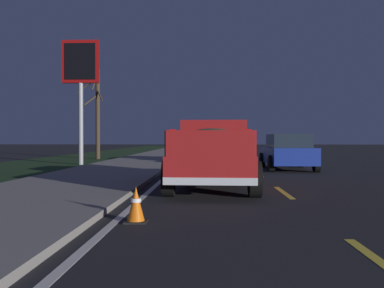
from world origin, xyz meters
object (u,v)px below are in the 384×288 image
sedan_silver (208,149)px  sedan_blue (287,152)px  bare_tree_far (97,111)px  gas_price_sign (81,72)px  traffic_cone_near (136,205)px  pickup_truck (213,152)px

sedan_silver → sedan_blue: size_ratio=1.00×
sedan_silver → bare_tree_far: bearing=61.1°
gas_price_sign → bare_tree_far: (6.26, 0.77, -1.65)m
sedan_silver → gas_price_sign: 8.00m
traffic_cone_near → sedan_silver: bearing=-3.7°
sedan_blue → bare_tree_far: size_ratio=0.74×
bare_tree_far → traffic_cone_near: (-21.36, -6.21, -2.87)m
traffic_cone_near → sedan_blue: bearing=-21.0°
pickup_truck → sedan_blue: (7.06, -3.30, -0.20)m
gas_price_sign → sedan_blue: bearing=-107.2°
pickup_truck → sedan_silver: pickup_truck is taller
sedan_silver → bare_tree_far: (4.05, 7.33, 2.37)m
pickup_truck → sedan_silver: 12.39m
sedan_silver → traffic_cone_near: (-17.31, 1.12, -0.50)m
sedan_silver → gas_price_sign: bearing=108.6°
bare_tree_far → traffic_cone_near: bearing=-163.8°
gas_price_sign → sedan_silver: bearing=-71.4°
sedan_blue → gas_price_sign: bearing=72.8°
sedan_silver → sedan_blue: (-5.33, -3.48, 0.00)m
sedan_blue → traffic_cone_near: sedan_blue is taller
pickup_truck → bare_tree_far: bearing=24.6°
gas_price_sign → bare_tree_far: bearing=7.0°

